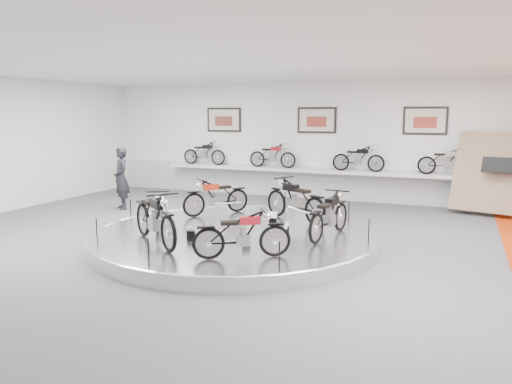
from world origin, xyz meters
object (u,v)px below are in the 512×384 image
at_px(display_platform, 235,238).
at_px(visitor, 121,178).
at_px(shelf, 314,171).
at_px(bike_b, 295,200).
at_px(bike_e, 155,217).
at_px(bike_a, 329,215).
at_px(bike_f, 242,234).
at_px(bike_c, 216,197).
at_px(bike_d, 160,207).

relative_size(display_platform, visitor, 3.33).
relative_size(shelf, bike_b, 6.14).
height_order(shelf, bike_e, bike_e).
xyz_separation_m(bike_a, visitor, (-7.09, 2.25, 0.17)).
xyz_separation_m(bike_b, visitor, (-5.91, 0.95, 0.13)).
bearing_deg(bike_f, visitor, 112.42).
xyz_separation_m(bike_b, bike_e, (-1.95, -3.17, 0.02)).
height_order(display_platform, shelf, shelf).
bearing_deg(bike_a, bike_e, 129.80).
xyz_separation_m(bike_c, bike_d, (-0.61, -1.70, -0.03)).
bearing_deg(bike_b, bike_c, 31.27).
bearing_deg(bike_f, bike_a, 31.63).
xyz_separation_m(display_platform, shelf, (0.00, 6.40, 0.85)).
distance_m(bike_c, visitor, 3.89).
bearing_deg(visitor, shelf, 74.73).
bearing_deg(bike_c, bike_b, 125.64).
height_order(bike_b, bike_d, bike_b).
distance_m(shelf, visitor, 6.32).
relative_size(display_platform, bike_f, 4.17).
bearing_deg(display_platform, bike_f, -61.53).
relative_size(bike_a, bike_b, 0.93).
distance_m(display_platform, bike_b, 1.95).
bearing_deg(bike_b, bike_d, 62.57).
relative_size(display_platform, bike_c, 3.95).
height_order(bike_f, visitor, visitor).
xyz_separation_m(bike_b, bike_f, (0.10, -3.43, -0.08)).
relative_size(shelf, bike_c, 6.80).
xyz_separation_m(display_platform, visitor, (-5.01, 2.54, 0.81)).
height_order(bike_b, bike_f, bike_b).
xyz_separation_m(shelf, bike_a, (2.08, -6.11, -0.21)).
height_order(bike_c, bike_f, bike_c).
xyz_separation_m(display_platform, bike_d, (-1.87, -0.14, 0.60)).
bearing_deg(bike_b, shelf, -48.84).
distance_m(bike_a, bike_f, 2.39).
xyz_separation_m(bike_b, bike_d, (-2.77, -1.73, -0.08)).
distance_m(display_platform, bike_c, 2.10).
xyz_separation_m(display_platform, bike_e, (-1.05, -1.58, 0.70)).
relative_size(bike_a, visitor, 0.86).
bearing_deg(bike_c, bike_d, 15.18).
bearing_deg(bike_c, bike_a, 104.07).
relative_size(bike_b, bike_e, 0.96).
height_order(shelf, bike_b, bike_b).
distance_m(shelf, bike_e, 8.05).
relative_size(bike_c, bike_d, 1.07).
height_order(bike_d, bike_f, bike_f).
height_order(bike_a, visitor, visitor).
distance_m(display_platform, bike_a, 2.20).
bearing_deg(bike_e, bike_d, 156.26).
xyz_separation_m(bike_a, bike_c, (-3.34, 1.27, -0.01)).
distance_m(bike_e, bike_f, 2.07).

